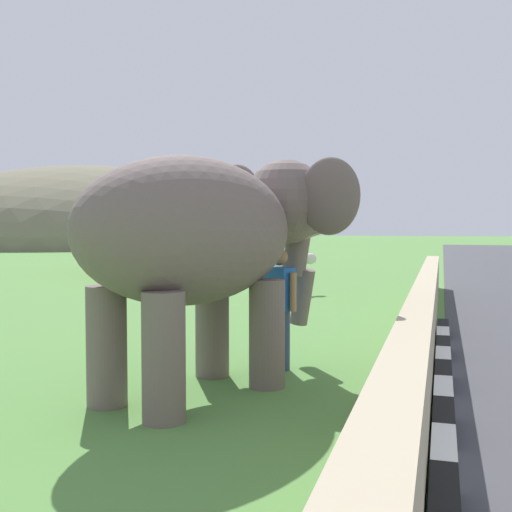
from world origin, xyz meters
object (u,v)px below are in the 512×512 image
Objects in this scene: elephant at (212,234)px; person_handler at (279,302)px; cow_near at (285,264)px; bus_orange at (162,222)px.

elephant reaches higher than person_handler.
cow_near is (9.95, 1.60, -1.00)m from elephant.
elephant is at bearing 158.08° from person_handler.
person_handler reaches higher than cow_near.
person_handler is 0.97× the size of cow_near.
elephant is 0.49× the size of bus_orange.
cow_near is (8.71, 2.10, -0.06)m from person_handler.
bus_orange is at bearing 27.22° from elephant.
bus_orange reaches higher than elephant.
cow_near is at bearing 9.12° from elephant.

